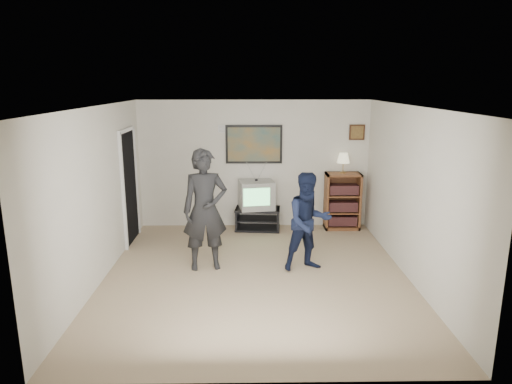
{
  "coord_description": "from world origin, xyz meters",
  "views": [
    {
      "loc": [
        -0.1,
        -6.34,
        2.82
      ],
      "look_at": [
        0.01,
        0.59,
        1.15
      ],
      "focal_mm": 32.0,
      "sensor_mm": 36.0,
      "label": 1
    }
  ],
  "objects_px": {
    "crt_television": "(256,195)",
    "person_tall": "(205,210)",
    "person_short": "(309,222)",
    "bookshelf": "(342,201)",
    "media_stand": "(258,219)"
  },
  "relations": [
    {
      "from": "media_stand",
      "to": "person_tall",
      "type": "distance_m",
      "value": 2.19
    },
    {
      "from": "crt_television",
      "to": "person_short",
      "type": "height_order",
      "value": "person_short"
    },
    {
      "from": "crt_television",
      "to": "person_tall",
      "type": "relative_size",
      "value": 0.35
    },
    {
      "from": "media_stand",
      "to": "bookshelf",
      "type": "bearing_deg",
      "value": 6.9
    },
    {
      "from": "crt_television",
      "to": "person_short",
      "type": "bearing_deg",
      "value": -77.86
    },
    {
      "from": "bookshelf",
      "to": "person_short",
      "type": "bearing_deg",
      "value": -114.68
    },
    {
      "from": "person_tall",
      "to": "media_stand",
      "type": "bearing_deg",
      "value": 54.84
    },
    {
      "from": "media_stand",
      "to": "bookshelf",
      "type": "distance_m",
      "value": 1.7
    },
    {
      "from": "person_short",
      "to": "bookshelf",
      "type": "bearing_deg",
      "value": 49.33
    },
    {
      "from": "person_tall",
      "to": "person_short",
      "type": "bearing_deg",
      "value": -14.2
    },
    {
      "from": "person_short",
      "to": "crt_television",
      "type": "bearing_deg",
      "value": 94.95
    },
    {
      "from": "person_short",
      "to": "media_stand",
      "type": "bearing_deg",
      "value": 94.33
    },
    {
      "from": "crt_television",
      "to": "person_short",
      "type": "relative_size",
      "value": 0.42
    },
    {
      "from": "bookshelf",
      "to": "person_short",
      "type": "distance_m",
      "value": 2.24
    },
    {
      "from": "media_stand",
      "to": "person_tall",
      "type": "height_order",
      "value": "person_tall"
    }
  ]
}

